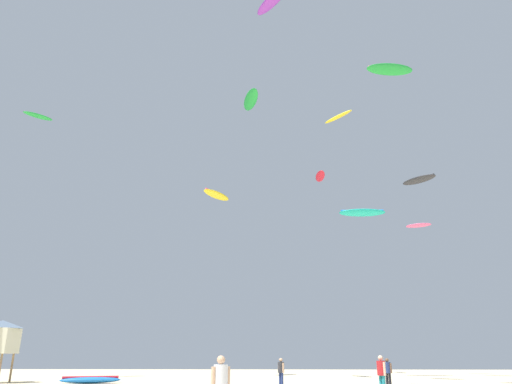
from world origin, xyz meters
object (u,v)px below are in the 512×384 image
kite_aloft_1 (419,180)px  kite_aloft_8 (272,1)px  kite_aloft_7 (38,116)px  person_right (382,372)px  kite_aloft_0 (390,69)px  kite_grounded_mid (90,380)px  person_left (281,370)px  lifeguard_tower (0,336)px  kite_aloft_9 (251,100)px  person_foreground (221,383)px  kite_aloft_5 (419,225)px  kite_aloft_4 (217,195)px  kite_aloft_2 (320,176)px  kite_aloft_3 (362,213)px  kite_aloft_6 (338,117)px  person_midground (388,370)px

kite_aloft_1 → kite_aloft_8: kite_aloft_8 is taller
kite_aloft_7 → person_right: bearing=-29.8°
kite_aloft_7 → kite_aloft_0: bearing=-17.0°
kite_grounded_mid → kite_aloft_7: (-10.05, 6.08, 23.25)m
person_left → kite_aloft_7: (-22.79, 9.60, 22.52)m
lifeguard_tower → kite_aloft_7: bearing=119.0°
person_left → kite_aloft_9: (-2.42, 9.89, 23.94)m
person_foreground → kite_aloft_0: kite_aloft_0 is taller
person_left → kite_aloft_5: bearing=-165.8°
kite_aloft_8 → kite_aloft_0: bearing=26.7°
person_right → kite_aloft_4: (-10.88, 21.79, 16.26)m
person_foreground → kite_aloft_5: size_ratio=0.64×
kite_aloft_1 → kite_aloft_4: (-19.97, 1.79, -0.67)m
lifeguard_tower → kite_aloft_5: (34.74, 16.11, 11.96)m
person_right → kite_aloft_0: kite_aloft_0 is taller
kite_aloft_8 → kite_aloft_9: 14.26m
kite_aloft_7 → kite_aloft_5: bearing=15.4°
person_right → kite_aloft_2: kite_aloft_2 is taller
person_foreground → kite_grounded_mid: person_foreground is taller
kite_aloft_7 → kite_aloft_3: bearing=9.4°
kite_aloft_3 → kite_aloft_5: size_ratio=1.64×
kite_aloft_6 → kite_aloft_9: 9.47m
lifeguard_tower → kite_aloft_7: size_ratio=1.65×
person_right → kite_aloft_9: (-7.11, 16.02, 23.86)m
kite_aloft_5 → lifeguard_tower: bearing=-155.1°
person_midground → kite_aloft_4: bearing=-102.3°
kite_aloft_3 → kite_aloft_1: bearing=-9.1°
kite_aloft_3 → kite_grounded_mid: bearing=-151.8°
kite_aloft_0 → kite_aloft_7: size_ratio=1.41×
kite_aloft_4 → kite_aloft_5: (21.29, 4.35, -2.29)m
lifeguard_tower → kite_aloft_8: bearing=-22.6°
kite_aloft_6 → lifeguard_tower: bearing=-175.2°
person_midground → person_right: size_ratio=0.92×
person_midground → kite_aloft_5: 26.31m
lifeguard_tower → kite_aloft_6: (24.83, 2.07, 17.78)m
person_midground → kite_aloft_7: kite_aloft_7 is taller
kite_aloft_1 → kite_aloft_9: kite_aloft_9 is taller
kite_aloft_8 → lifeguard_tower: bearing=157.4°
kite_aloft_0 → person_left: bearing=-179.5°
person_left → kite_aloft_8: 23.72m
person_midground → kite_aloft_5: kite_aloft_5 is taller
kite_aloft_0 → kite_aloft_6: size_ratio=1.25×
kite_aloft_4 → kite_grounded_mid: bearing=-118.3°
person_right → kite_aloft_3: (3.55, 20.89, 13.94)m
kite_aloft_5 → kite_aloft_9: (-17.52, -10.12, 9.88)m
kite_grounded_mid → kite_aloft_0: (21.01, -3.43, 21.29)m
kite_aloft_3 → kite_aloft_9: 15.35m
kite_aloft_2 → kite_aloft_9: size_ratio=0.83×
kite_aloft_1 → kite_aloft_2: kite_aloft_2 is taller
person_midground → kite_aloft_5: (8.89, 20.39, 14.06)m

